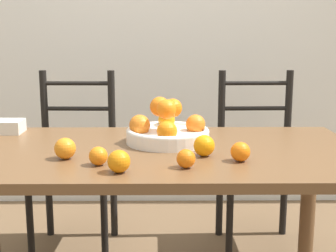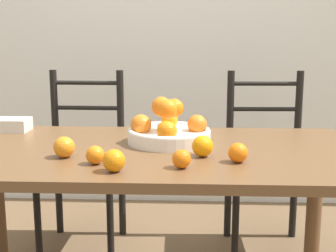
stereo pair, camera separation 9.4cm
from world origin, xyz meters
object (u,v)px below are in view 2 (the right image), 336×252
at_px(fruit_bowl, 169,130).
at_px(orange_loose_2, 95,155).
at_px(orange_loose_1, 114,161).
at_px(orange_loose_5, 203,146).
at_px(orange_loose_4, 238,153).
at_px(chair_left, 83,163).
at_px(chair_right, 267,165).
at_px(book_stack, 6,125).
at_px(orange_loose_3, 64,147).
at_px(orange_loose_0, 182,159).

distance_m(fruit_bowl, orange_loose_2, 0.40).
bearing_deg(orange_loose_1, orange_loose_5, 35.19).
distance_m(orange_loose_4, chair_left, 1.22).
height_order(orange_loose_4, chair_right, chair_right).
xyz_separation_m(fruit_bowl, orange_loose_4, (0.25, -0.28, -0.02)).
relative_size(fruit_bowl, book_stack, 1.60).
height_order(orange_loose_3, orange_loose_5, orange_loose_5).
xyz_separation_m(fruit_bowl, book_stack, (-0.74, 0.20, -0.02)).
bearing_deg(orange_loose_1, chair_left, 108.30).
bearing_deg(chair_right, orange_loose_4, -107.09).
bearing_deg(orange_loose_4, fruit_bowl, 131.54).
distance_m(orange_loose_1, book_stack, 0.85).
height_order(orange_loose_0, orange_loose_3, orange_loose_3).
bearing_deg(orange_loose_4, book_stack, 154.07).
xyz_separation_m(fruit_bowl, orange_loose_0, (0.06, -0.36, -0.02)).
height_order(orange_loose_1, orange_loose_3, orange_loose_3).
xyz_separation_m(orange_loose_1, orange_loose_3, (-0.20, 0.17, 0.00)).
distance_m(orange_loose_4, orange_loose_5, 0.14).
relative_size(orange_loose_0, orange_loose_4, 0.92).
relative_size(orange_loose_4, orange_loose_5, 0.89).
xyz_separation_m(orange_loose_3, chair_left, (-0.14, 0.88, -0.31)).
xyz_separation_m(orange_loose_1, chair_right, (0.66, 1.04, -0.30)).
height_order(orange_loose_2, book_stack, orange_loose_2).
distance_m(orange_loose_1, orange_loose_5, 0.35).
bearing_deg(orange_loose_5, chair_left, 126.74).
xyz_separation_m(fruit_bowl, orange_loose_3, (-0.36, -0.24, -0.02)).
bearing_deg(orange_loose_4, orange_loose_5, 148.75).
height_order(orange_loose_3, orange_loose_4, orange_loose_3).
height_order(orange_loose_0, orange_loose_4, orange_loose_4).
relative_size(orange_loose_5, book_stack, 0.37).
bearing_deg(orange_loose_4, chair_right, 74.33).
height_order(fruit_bowl, book_stack, fruit_bowl).
xyz_separation_m(orange_loose_2, orange_loose_5, (0.36, 0.12, 0.01)).
bearing_deg(orange_loose_5, orange_loose_0, -115.51).
distance_m(orange_loose_2, orange_loose_5, 0.38).
bearing_deg(orange_loose_3, chair_left, 99.22).
distance_m(orange_loose_0, orange_loose_3, 0.43).
bearing_deg(fruit_bowl, orange_loose_2, -125.51).
bearing_deg(chair_right, orange_loose_0, -115.60).
relative_size(orange_loose_1, book_stack, 0.35).
bearing_deg(orange_loose_2, chair_right, 52.52).
bearing_deg(book_stack, orange_loose_1, -46.11).
bearing_deg(orange_loose_4, chair_left, 129.25).
xyz_separation_m(orange_loose_3, chair_right, (0.86, 0.88, -0.31)).
bearing_deg(chair_left, orange_loose_1, -70.10).
relative_size(orange_loose_4, chair_left, 0.07).
bearing_deg(fruit_bowl, chair_right, 51.55).
height_order(orange_loose_2, orange_loose_4, orange_loose_4).
distance_m(fruit_bowl, orange_loose_1, 0.44).
height_order(orange_loose_1, chair_left, chair_left).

